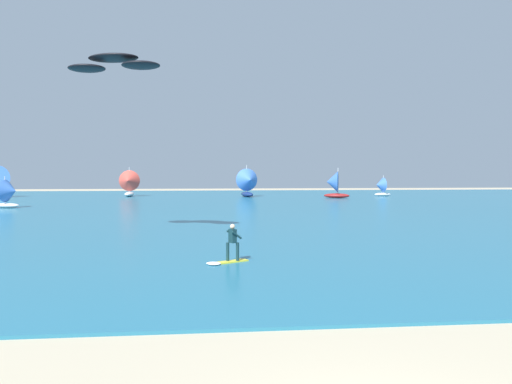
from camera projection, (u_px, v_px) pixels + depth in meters
name	position (u px, v px, depth m)	size (l,w,h in m)	color
ocean	(233.00, 205.00, 56.63)	(160.00, 90.00, 0.10)	#236B89
kitesurfer	(229.00, 249.00, 20.23)	(1.98, 1.43, 1.67)	yellow
kite	(113.00, 63.00, 27.61)	(6.16, 3.67, 0.89)	black
sailboat_mid_right	(248.00, 182.00, 74.20)	(3.95, 4.52, 5.10)	navy
sailboat_far_right	(333.00, 184.00, 71.26)	(4.12, 3.65, 4.62)	maroon
sailboat_near_shore	(380.00, 187.00, 77.07)	(3.00, 2.57, 3.44)	white
sailboat_leading	(0.00, 181.00, 73.95)	(4.05, 4.81, 5.67)	white
sailboat_outermost	(10.00, 193.00, 51.20)	(3.10, 2.71, 3.50)	silver
sailboat_mid_left	(129.00, 183.00, 75.35)	(3.40, 4.05, 4.81)	white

